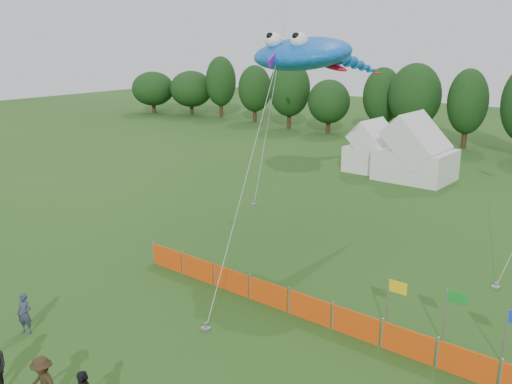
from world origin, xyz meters
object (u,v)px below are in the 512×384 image
Objects in this scene: tent_right at (416,155)px; spectator_c at (43,384)px; barrier_fence at (309,308)px; stingray_kite at (307,54)px; spectator_a at (25,314)px; tent_left at (373,150)px.

tent_right is 3.10× the size of spectator_c.
stingray_kite is at bearing 126.19° from barrier_fence.
spectator_a is 5.01m from spectator_c.
stingray_kite reaches higher than tent_left.
barrier_fence is at bearing -53.81° from stingray_kite.
stingray_kite is at bearing 100.83° from spectator_c.
spectator_c is (4.60, -2.00, 0.08)m from spectator_a.
barrier_fence is 9.82m from spectator_c.
spectator_a is (2.57, -31.16, -0.87)m from tent_left.
tent_left is at bearing 105.18° from stingray_kite.
tent_left reaches higher than spectator_c.
barrier_fence is 0.96× the size of stingray_kite.
tent_left is 0.20× the size of stingray_kite.
stingray_kite reaches higher than barrier_fence.
tent_right reaches higher than barrier_fence.
tent_left is 0.21× the size of barrier_fence.
tent_right is (3.81, -0.57, 0.25)m from tent_left.
spectator_a is 0.91× the size of spectator_c.
barrier_fence is at bearing -67.09° from tent_left.
stingray_kite reaches higher than spectator_c.
barrier_fence is 10.51m from spectator_a.
spectator_c is 0.09× the size of stingray_kite.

